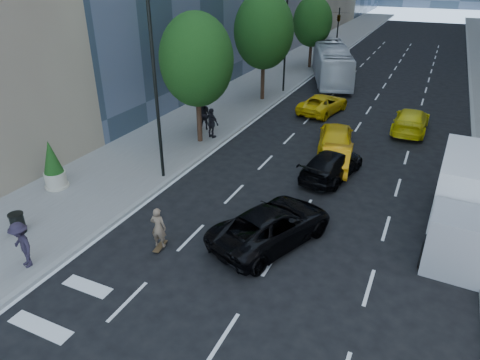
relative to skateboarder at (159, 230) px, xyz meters
The scene contains 22 objects.
ground 3.49m from the skateboarder, 19.18° to the left, with size 160.00×160.00×0.00m, color black.
sidewalk_left 31.66m from the skateboarder, 100.56° to the left, with size 6.00×120.00×0.15m, color slate.
lamp_near 7.79m from the skateboarder, 121.41° to the left, with size 2.13×0.22×10.00m.
lamp_far 23.85m from the skateboarder, 97.69° to the left, with size 2.13×0.22×10.00m.
tree_near 11.64m from the skateboarder, 111.58° to the left, with size 4.20×4.20×7.46m.
tree_mid 20.99m from the skateboarder, 101.25° to the left, with size 4.50×4.50×7.99m.
tree_far 33.57m from the skateboarder, 96.89° to the left, with size 3.90×3.90×6.92m.
traffic_signal 41.38m from the skateboarder, 94.45° to the left, with size 2.48×0.53×5.20m.
skateboarder is the anchor object (origin of this frame).
black_sedan_lincoln 4.34m from the skateboarder, 31.56° to the left, with size 2.46×5.33×1.48m, color black.
black_sedan_mercedes 9.93m from the skateboarder, 63.71° to the left, with size 1.92×4.73×1.37m, color black.
taxi_a 13.14m from the skateboarder, 73.65° to the left, with size 1.91×4.75×1.62m, color gold.
taxi_b 11.03m from the skateboarder, 66.49° to the left, with size 1.43×4.11×1.35m, color orange.
taxi_c 19.15m from the skateboarder, 86.41° to the left, with size 2.23×4.84×1.35m, color #DDB50B.
taxi_d 19.20m from the skateboarder, 67.33° to the left, with size 2.05×5.05×1.47m, color #DACA0B.
city_bus 28.90m from the skateboarder, 91.44° to the left, with size 2.73×11.68×3.25m, color white.
box_truck 11.97m from the skateboarder, 29.32° to the left, with size 2.68×6.62×3.12m.
pedestrian_a 12.94m from the skateboarder, 111.73° to the left, with size 0.96×0.75×1.97m, color black.
pedestrian_b 11.49m from the skateboarder, 108.26° to the left, with size 1.09×0.45×1.86m, color black.
pedestrian_c 4.72m from the skateboarder, 139.75° to the right, with size 1.15×0.66×1.77m, color #241E2D.
trash_can 5.87m from the skateboarder, 163.83° to the right, with size 0.54×0.54×0.81m, color black.
planter_shrub 7.51m from the skateboarder, 165.31° to the left, with size 1.00×1.00×2.39m.
Camera 1 is at (5.28, -12.07, 9.80)m, focal length 32.00 mm.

